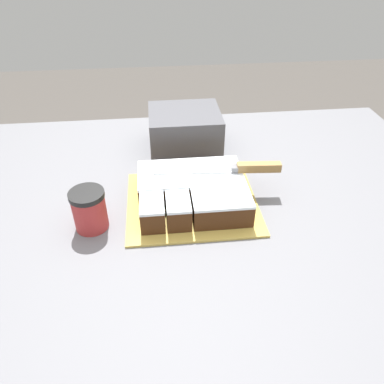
% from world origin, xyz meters
% --- Properties ---
extents(countertop, '(1.40, 1.10, 0.92)m').
position_xyz_m(countertop, '(0.00, 0.00, 0.46)').
color(countertop, slate).
rests_on(countertop, ground_plane).
extents(cake_board, '(0.33, 0.29, 0.01)m').
position_xyz_m(cake_board, '(-0.04, 0.03, 0.92)').
color(cake_board, gold).
rests_on(cake_board, countertop).
extents(cake, '(0.26, 0.23, 0.06)m').
position_xyz_m(cake, '(-0.04, 0.03, 0.95)').
color(cake, '#472814').
rests_on(cake, cake_board).
extents(knife, '(0.32, 0.05, 0.02)m').
position_xyz_m(knife, '(0.10, 0.06, 0.99)').
color(knife, silver).
rests_on(knife, cake).
extents(coffee_cup, '(0.08, 0.08, 0.10)m').
position_xyz_m(coffee_cup, '(-0.28, -0.03, 0.97)').
color(coffee_cup, '#B23333').
rests_on(coffee_cup, countertop).
extents(storage_box, '(0.21, 0.19, 0.12)m').
position_xyz_m(storage_box, '(-0.03, 0.31, 0.98)').
color(storage_box, '#47474C').
rests_on(storage_box, countertop).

